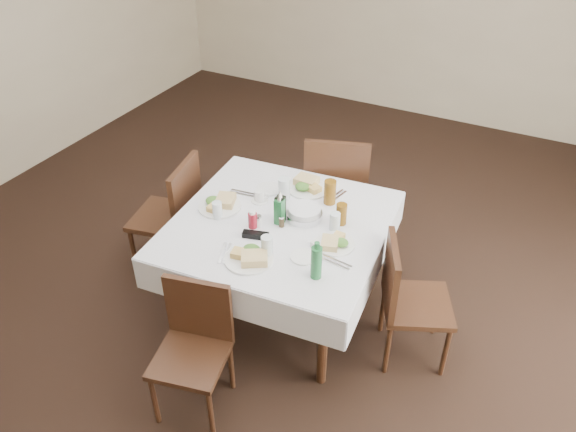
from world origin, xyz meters
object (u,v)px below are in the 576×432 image
object	(u,v)px
oil_cruet_green	(279,211)
green_bottle	(316,262)
chair_south	(195,339)
bread_basket	(304,213)
chair_west	(175,211)
ketchup_bottle	(253,220)
chair_east	(405,295)
coffee_mug	(260,196)
water_n	(284,188)
dining_table	(280,232)
water_w	(217,210)
water_e	(335,222)
water_s	(267,246)
chair_north	(336,185)
oil_cruet_dark	(280,208)

from	to	relation	value
oil_cruet_green	green_bottle	bearing A→B (deg)	-40.51
chair_south	bread_basket	xyz separation A→B (m)	(0.21, 0.96, 0.33)
chair_west	ketchup_bottle	size ratio (longest dim) A/B	7.63
ketchup_bottle	chair_east	bearing A→B (deg)	7.50
chair_east	coffee_mug	bearing A→B (deg)	172.37
water_n	coffee_mug	world-z (taller)	water_n
dining_table	water_n	bearing A→B (deg)	111.67
water_w	ketchup_bottle	xyz separation A→B (m)	(0.25, 0.02, -0.00)
chair_west	water_e	size ratio (longest dim) A/B	7.70
water_w	oil_cruet_green	size ratio (longest dim) A/B	0.52
water_w	bread_basket	distance (m)	0.56
coffee_mug	water_s	bearing A→B (deg)	-56.24
water_w	oil_cruet_green	xyz separation A→B (m)	(0.38, 0.13, 0.04)
chair_west	water_s	distance (m)	1.09
water_n	water_e	world-z (taller)	water_n
ketchup_bottle	water_s	bearing A→B (deg)	-43.04
water_s	water_w	xyz separation A→B (m)	(-0.46, 0.18, -0.01)
bread_basket	coffee_mug	distance (m)	0.35
ketchup_bottle	green_bottle	world-z (taller)	green_bottle
chair_east	ketchup_bottle	bearing A→B (deg)	-172.50
dining_table	chair_south	xyz separation A→B (m)	(-0.09, -0.85, -0.21)
chair_east	water_s	bearing A→B (deg)	-157.04
chair_north	chair_west	distance (m)	1.23
chair_west	dining_table	bearing A→B (deg)	-3.93
water_w	coffee_mug	xyz separation A→B (m)	(0.15, 0.29, -0.02)
chair_south	water_n	bearing A→B (deg)	90.60
chair_north	chair_south	size ratio (longest dim) A/B	1.21
chair_north	oil_cruet_green	distance (m)	0.91
chair_east	water_e	world-z (taller)	water_e
chair_south	green_bottle	size ratio (longest dim) A/B	3.42
chair_west	water_s	xyz separation A→B (m)	(0.98, -0.38, 0.30)
water_s	green_bottle	size ratio (longest dim) A/B	0.53
water_e	oil_cruet_green	bearing A→B (deg)	-164.09
water_w	water_n	bearing A→B (deg)	55.81
chair_north	ketchup_bottle	size ratio (longest dim) A/B	8.22
bread_basket	green_bottle	size ratio (longest dim) A/B	0.96
chair_east	water_s	size ratio (longest dim) A/B	6.74
chair_south	oil_cruet_dark	distance (m)	0.95
oil_cruet_dark	ketchup_bottle	xyz separation A→B (m)	(-0.12, -0.14, -0.04)
chair_south	ketchup_bottle	size ratio (longest dim) A/B	6.77
oil_cruet_dark	water_e	bearing A→B (deg)	12.08
bread_basket	water_n	bearing A→B (deg)	146.40
bread_basket	ketchup_bottle	xyz separation A→B (m)	(-0.24, -0.24, 0.02)
water_s	oil_cruet_dark	distance (m)	0.35
water_w	coffee_mug	world-z (taller)	water_w
chair_east	water_e	distance (m)	0.62
chair_east	bread_basket	distance (m)	0.80
chair_north	chair_east	bearing A→B (deg)	-45.98
water_n	water_e	xyz separation A→B (m)	(0.44, -0.17, -0.01)
chair_east	water_w	distance (m)	1.28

